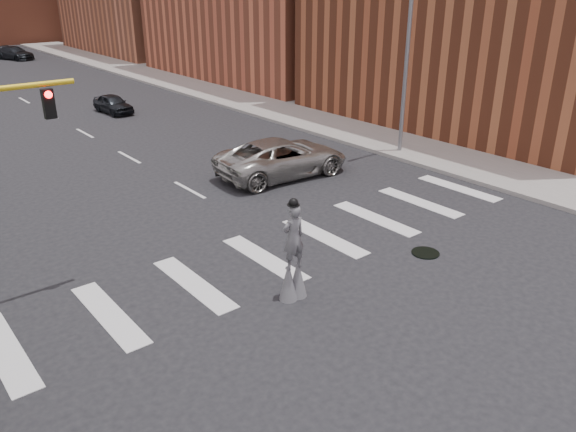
% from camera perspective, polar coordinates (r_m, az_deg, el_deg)
% --- Properties ---
extents(ground_plane, '(160.00, 160.00, 0.00)m').
position_cam_1_polar(ground_plane, '(17.97, 2.79, -4.29)').
color(ground_plane, black).
rests_on(ground_plane, ground).
extents(sidewalk_right, '(5.00, 90.00, 0.18)m').
position_cam_1_polar(sidewalk_right, '(44.30, -6.76, 12.31)').
color(sidewalk_right, gray).
rests_on(sidewalk_right, ground).
extents(manhole, '(0.90, 0.90, 0.04)m').
position_cam_1_polar(manhole, '(18.77, 13.78, -3.66)').
color(manhole, black).
rests_on(manhole, ground).
extents(streetlight, '(2.05, 0.20, 9.00)m').
position_cam_1_polar(streetlight, '(28.21, 11.88, 15.78)').
color(streetlight, slate).
rests_on(streetlight, ground).
extents(stilt_performer, '(0.84, 0.54, 2.97)m').
position_cam_1_polar(stilt_performer, '(15.29, 0.53, -4.38)').
color(stilt_performer, black).
rests_on(stilt_performer, ground).
extents(suv_crossing, '(6.30, 3.26, 1.70)m').
position_cam_1_polar(suv_crossing, '(25.17, -0.58, 5.97)').
color(suv_crossing, '#A4A29B').
rests_on(suv_crossing, ground).
extents(car_near, '(1.68, 3.64, 1.21)m').
position_cam_1_polar(car_near, '(39.27, -17.35, 10.82)').
color(car_near, black).
rests_on(car_near, ground).
extents(car_far, '(3.46, 5.12, 1.38)m').
position_cam_1_polar(car_far, '(69.95, -26.01, 14.65)').
color(car_far, black).
rests_on(car_far, ground).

